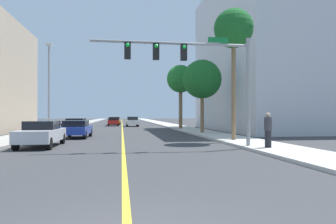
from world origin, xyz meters
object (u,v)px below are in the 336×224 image
(street_lamp, at_px, (49,83))
(car_black, at_px, (76,125))
(car_silver, at_px, (42,133))
(palm_near, at_px, (234,30))
(palm_far, at_px, (181,80))
(palm_mid, at_px, (202,80))
(pedestrian, at_px, (268,130))
(car_red, at_px, (113,121))
(traffic_signal_mast, at_px, (196,64))
(car_yellow, at_px, (115,121))
(car_white, at_px, (132,121))
(car_blue, at_px, (77,129))

(street_lamp, bearing_deg, car_black, 49.33)
(car_silver, bearing_deg, palm_near, -172.88)
(street_lamp, bearing_deg, palm_near, -36.00)
(palm_near, xyz_separation_m, palm_far, (-0.24, 17.22, -1.32))
(palm_mid, height_order, pedestrian, palm_mid)
(palm_far, bearing_deg, car_red, 121.80)
(traffic_signal_mast, xyz_separation_m, street_lamp, (-10.33, 13.86, 0.23))
(palm_mid, xyz_separation_m, car_yellow, (-8.60, 28.32, -4.33))
(palm_far, height_order, car_silver, palm_far)
(street_lamp, relative_size, car_white, 2.07)
(car_blue, distance_m, car_silver, 6.45)
(palm_near, bearing_deg, car_white, 101.50)
(car_silver, distance_m, car_yellow, 38.36)
(traffic_signal_mast, relative_size, palm_far, 1.09)
(car_yellow, bearing_deg, palm_far, -65.57)
(traffic_signal_mast, relative_size, palm_near, 0.96)
(pedestrian, bearing_deg, palm_near, -170.04)
(street_lamp, xyz_separation_m, palm_mid, (13.93, -1.40, 0.43))
(traffic_signal_mast, height_order, car_black, traffic_signal_mast)
(palm_far, xyz_separation_m, car_blue, (-10.40, -12.15, -5.28))
(palm_near, xyz_separation_m, car_black, (-11.75, 12.38, -6.58))
(traffic_signal_mast, relative_size, pedestrian, 4.77)
(palm_far, relative_size, car_red, 1.81)
(car_blue, relative_size, car_yellow, 1.03)
(car_white, distance_m, car_silver, 29.63)
(car_red, relative_size, car_white, 1.08)
(traffic_signal_mast, xyz_separation_m, car_black, (-8.30, 16.23, -3.65))
(palm_far, bearing_deg, palm_near, -89.19)
(car_blue, bearing_deg, car_silver, -96.47)
(car_silver, height_order, pedestrian, pedestrian)
(palm_mid, height_order, car_white, palm_mid)
(palm_far, relative_size, car_yellow, 1.94)
(traffic_signal_mast, height_order, car_yellow, traffic_signal_mast)
(palm_near, distance_m, car_silver, 13.43)
(palm_mid, bearing_deg, car_red, 111.58)
(street_lamp, distance_m, car_silver, 12.15)
(palm_near, bearing_deg, car_red, 105.60)
(car_red, distance_m, car_silver, 32.06)
(car_red, distance_m, car_yellow, 6.32)
(street_lamp, xyz_separation_m, car_silver, (2.14, -11.31, -3.88))
(traffic_signal_mast, bearing_deg, car_red, 98.42)
(street_lamp, xyz_separation_m, car_yellow, (5.33, 26.92, -3.91))
(palm_near, distance_m, car_red, 32.46)
(car_silver, xyz_separation_m, car_yellow, (3.19, 38.23, -0.03))
(car_black, distance_m, pedestrian, 20.87)
(palm_near, height_order, car_red, palm_near)
(palm_far, distance_m, car_blue, 16.84)
(palm_far, relative_size, car_black, 1.74)
(palm_near, relative_size, car_white, 2.20)
(palm_mid, relative_size, car_white, 1.72)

